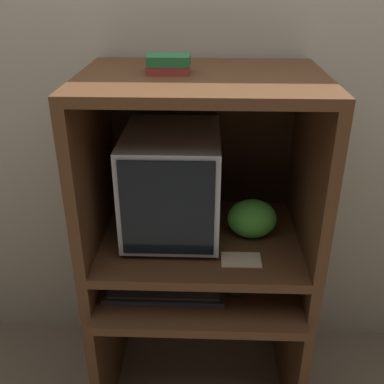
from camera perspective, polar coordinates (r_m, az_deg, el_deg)
wall_back at (r=1.96m, az=1.39°, el=12.52°), size 6.00×0.06×2.60m
desk_base at (r=2.03m, az=0.94°, el=-16.17°), size 0.85×0.66×0.65m
desk_monitor_shelf at (r=1.83m, az=1.06°, el=-6.54°), size 0.85×0.62×0.17m
hutch_upper at (r=1.66m, az=1.21°, el=7.33°), size 0.85×0.62×0.64m
crt_monitor at (r=1.74m, az=-2.53°, el=1.27°), size 0.36×0.46×0.41m
keyboard at (r=1.77m, az=-3.56°, el=-12.43°), size 0.46×0.15×0.03m
mouse at (r=1.77m, az=5.58°, el=-12.58°), size 0.06×0.04×0.03m
snack_bag at (r=1.78m, az=7.63°, el=-3.38°), size 0.19×0.14×0.16m
book_stack at (r=1.58m, az=-2.99°, el=15.94°), size 0.15×0.11×0.06m
paper_card at (r=1.67m, az=6.25°, el=-8.55°), size 0.15×0.09×0.00m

